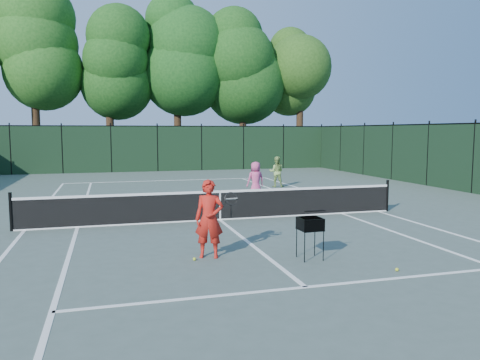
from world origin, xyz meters
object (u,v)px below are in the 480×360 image
object	(u,v)px
coach	(209,219)
player_green	(276,172)
player_pink	(256,180)
loose_ball_near_cart	(397,270)
ball_hopper	(310,224)
loose_ball_midcourt	(194,259)

from	to	relation	value
coach	player_green	size ratio (longest dim) A/B	1.14
player_pink	loose_ball_near_cart	world-z (taller)	player_pink
player_green	ball_hopper	bearing A→B (deg)	93.63
coach	loose_ball_near_cart	bearing A→B (deg)	-13.76
player_green	ball_hopper	size ratio (longest dim) A/B	1.66
player_pink	ball_hopper	distance (m)	9.09
loose_ball_near_cart	coach	bearing A→B (deg)	148.83
player_green	loose_ball_midcourt	size ratio (longest dim) A/B	21.72
coach	ball_hopper	bearing A→B (deg)	-1.99
player_pink	loose_ball_near_cart	distance (m)	10.24
coach	loose_ball_midcourt	distance (m)	0.90
player_green	coach	bearing A→B (deg)	84.12
loose_ball_near_cart	loose_ball_midcourt	distance (m)	4.06
coach	player_pink	xyz separation A→B (m)	(3.67, 8.23, -0.10)
player_pink	loose_ball_midcourt	distance (m)	9.34
loose_ball_midcourt	coach	bearing A→B (deg)	25.05
ball_hopper	loose_ball_near_cart	size ratio (longest dim) A/B	13.07
player_pink	ball_hopper	size ratio (longest dim) A/B	1.66
coach	ball_hopper	world-z (taller)	coach
player_pink	player_green	bearing A→B (deg)	-129.62
coach	player_green	world-z (taller)	coach
coach	player_pink	bearing A→B (deg)	83.37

